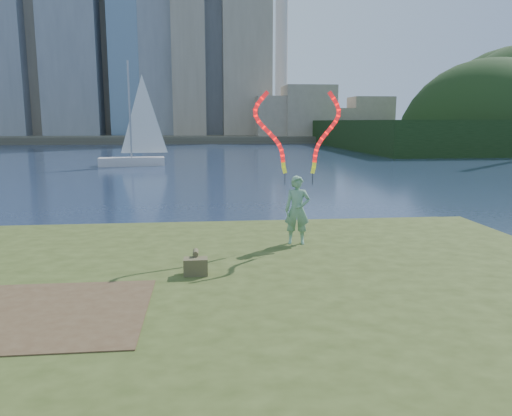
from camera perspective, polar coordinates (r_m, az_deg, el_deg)
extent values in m
plane|color=#19253F|center=(11.78, -7.57, -9.30)|extent=(320.00, 320.00, 0.00)
cube|color=#334117|center=(9.40, -7.98, -13.44)|extent=(20.00, 18.00, 0.30)
cube|color=#334117|center=(9.58, -7.96, -11.36)|extent=(17.00, 15.00, 0.30)
cube|color=#334117|center=(9.68, -7.96, -9.55)|extent=(14.00, 12.00, 0.30)
cube|color=#47331E|center=(8.87, -22.86, -11.00)|extent=(3.20, 3.00, 0.02)
cube|color=#474234|center=(106.18, -6.29, 8.07)|extent=(320.00, 40.00, 1.20)
imported|color=#1D6B36|center=(12.53, 4.74, -0.24)|extent=(0.69, 0.52, 1.72)
cylinder|color=black|center=(12.54, 3.32, 3.36)|extent=(0.02, 0.02, 0.30)
cylinder|color=black|center=(12.54, 6.47, 3.31)|extent=(0.02, 0.02, 0.30)
cube|color=#443E27|center=(10.17, -6.91, -6.65)|extent=(0.48, 0.32, 0.34)
cylinder|color=#443E27|center=(10.33, -6.91, -5.08)|extent=(0.11, 0.32, 0.11)
cube|color=beige|center=(45.23, -14.00, 5.13)|extent=(5.76, 2.42, 0.78)
cylinder|color=gray|center=(45.10, -14.24, 10.66)|extent=(0.16, 0.16, 8.50)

